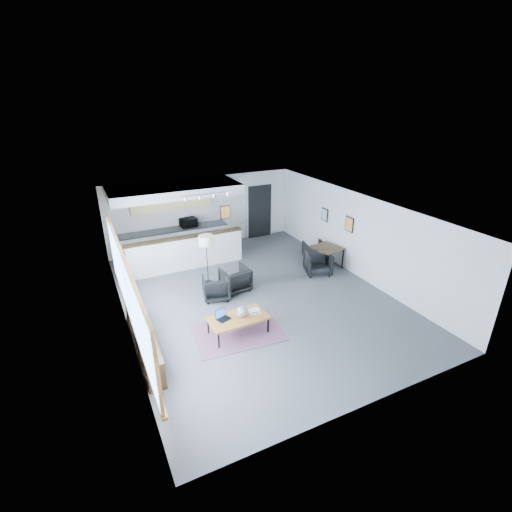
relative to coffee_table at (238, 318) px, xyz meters
name	(u,v)px	position (x,y,z in m)	size (l,w,h in m)	color
room	(256,255)	(1.14, 1.38, 0.88)	(7.02, 9.02, 2.62)	#48484B
window	(128,292)	(-2.32, 0.48, 1.03)	(0.10, 5.95, 1.66)	#8CBFFF
console	(143,338)	(-2.16, 0.33, -0.10)	(0.35, 3.00, 0.80)	#332211
kitchenette	(176,220)	(-0.06, 5.08, 0.96)	(4.20, 1.96, 2.60)	white
doorway	(259,211)	(3.44, 5.80, 0.65)	(1.10, 0.12, 2.15)	black
track_light	(206,195)	(0.55, 3.58, 2.11)	(1.60, 0.07, 0.15)	silver
wall_art_lower	(349,224)	(4.61, 1.78, 1.13)	(0.03, 0.38, 0.48)	black
wall_art_upper	(325,215)	(4.61, 3.08, 1.08)	(0.03, 0.34, 0.44)	black
kilim_rug	(238,333)	(0.00, 0.00, -0.42)	(2.21, 1.61, 0.01)	#583245
coffee_table	(238,318)	(0.00, 0.00, 0.00)	(1.42, 0.81, 0.46)	brown
laptop	(222,316)	(-0.36, 0.11, 0.10)	(0.37, 0.34, 0.22)	black
ceramic_pot	(242,312)	(0.10, -0.03, 0.17)	(0.27, 0.27, 0.27)	gray
book_stack	(255,311)	(0.46, 0.02, 0.07)	(0.30, 0.25, 0.09)	silver
coaster	(244,319)	(0.09, -0.16, 0.04)	(0.11, 0.11, 0.01)	#E5590C
armchair_left	(216,287)	(0.11, 1.82, -0.06)	(0.71, 0.66, 0.73)	black
armchair_right	(235,278)	(0.79, 2.02, -0.03)	(0.75, 0.71, 0.78)	black
floor_lamp	(206,242)	(0.22, 2.82, 0.92)	(0.53, 0.53, 1.54)	black
dining_table	(327,249)	(4.09, 2.13, 0.23)	(1.02, 1.02, 0.72)	#332211
dining_chair_near	(318,264)	(3.59, 1.87, -0.08)	(0.66, 0.62, 0.68)	black
dining_chair_far	(314,251)	(4.14, 2.91, -0.13)	(0.57, 0.53, 0.59)	black
microwave	(188,222)	(0.47, 5.53, 0.70)	(0.57, 0.32, 0.39)	black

